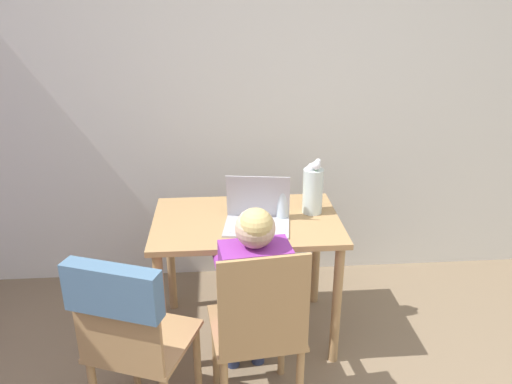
{
  "coord_description": "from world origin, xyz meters",
  "views": [
    {
      "loc": [
        -0.37,
        -0.93,
        1.88
      ],
      "look_at": [
        -0.19,
        1.44,
        0.91
      ],
      "focal_mm": 35.0,
      "sensor_mm": 36.0,
      "label": 1
    }
  ],
  "objects_px": {
    "chair_spare": "(127,324)",
    "chair_occupied": "(258,332)",
    "laptop": "(257,214)",
    "water_bottle": "(283,200)",
    "person_seated": "(253,282)",
    "flower_vase": "(313,189)"
  },
  "relations": [
    {
      "from": "chair_occupied",
      "to": "person_seated",
      "type": "bearing_deg",
      "value": -90.0
    },
    {
      "from": "chair_spare",
      "to": "flower_vase",
      "type": "height_order",
      "value": "flower_vase"
    },
    {
      "from": "chair_spare",
      "to": "laptop",
      "type": "height_order",
      "value": "laptop"
    },
    {
      "from": "chair_occupied",
      "to": "laptop",
      "type": "xyz_separation_m",
      "value": [
        0.04,
        0.56,
        0.32
      ]
    },
    {
      "from": "person_seated",
      "to": "flower_vase",
      "type": "distance_m",
      "value": 0.71
    },
    {
      "from": "chair_occupied",
      "to": "flower_vase",
      "type": "xyz_separation_m",
      "value": [
        0.35,
        0.69,
        0.4
      ]
    },
    {
      "from": "chair_spare",
      "to": "chair_occupied",
      "type": "bearing_deg",
      "value": -149.29
    },
    {
      "from": "chair_occupied",
      "to": "flower_vase",
      "type": "bearing_deg",
      "value": -123.88
    },
    {
      "from": "chair_spare",
      "to": "laptop",
      "type": "bearing_deg",
      "value": -111.3
    },
    {
      "from": "person_seated",
      "to": "laptop",
      "type": "height_order",
      "value": "person_seated"
    },
    {
      "from": "flower_vase",
      "to": "water_bottle",
      "type": "relative_size",
      "value": 1.36
    },
    {
      "from": "laptop",
      "to": "water_bottle",
      "type": "distance_m",
      "value": 0.16
    },
    {
      "from": "chair_spare",
      "to": "flower_vase",
      "type": "bearing_deg",
      "value": -118.4
    },
    {
      "from": "flower_vase",
      "to": "person_seated",
      "type": "bearing_deg",
      "value": -123.04
    },
    {
      "from": "chair_spare",
      "to": "water_bottle",
      "type": "height_order",
      "value": "water_bottle"
    },
    {
      "from": "water_bottle",
      "to": "person_seated",
      "type": "bearing_deg",
      "value": -111.26
    },
    {
      "from": "chair_spare",
      "to": "flower_vase",
      "type": "xyz_separation_m",
      "value": [
        0.9,
        0.79,
        0.25
      ]
    },
    {
      "from": "laptop",
      "to": "water_bottle",
      "type": "relative_size",
      "value": 1.62
    },
    {
      "from": "flower_vase",
      "to": "water_bottle",
      "type": "height_order",
      "value": "flower_vase"
    },
    {
      "from": "chair_occupied",
      "to": "water_bottle",
      "type": "xyz_separation_m",
      "value": [
        0.18,
        0.62,
        0.37
      ]
    },
    {
      "from": "water_bottle",
      "to": "chair_spare",
      "type": "bearing_deg",
      "value": -135.18
    },
    {
      "from": "chair_occupied",
      "to": "chair_spare",
      "type": "xyz_separation_m",
      "value": [
        -0.54,
        -0.1,
        0.15
      ]
    }
  ]
}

